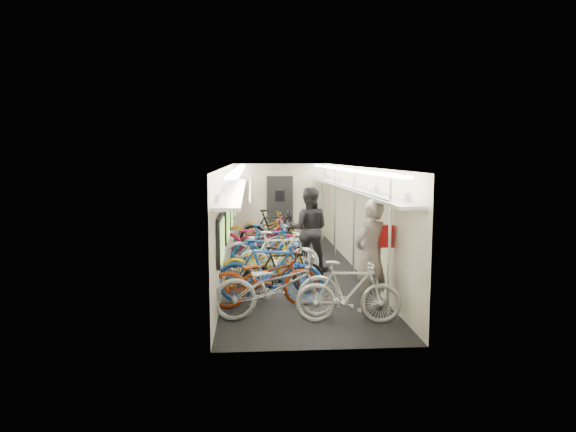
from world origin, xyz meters
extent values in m
plane|color=black|center=(0.00, 0.00, 0.00)|extent=(10.00, 10.00, 0.00)
plane|color=white|center=(0.00, 0.00, 2.40)|extent=(10.00, 10.00, 0.00)
plane|color=beige|center=(-1.50, 0.00, 1.20)|extent=(0.00, 10.00, 10.00)
plane|color=beige|center=(1.50, 0.00, 1.20)|extent=(0.00, 10.00, 10.00)
plane|color=beige|center=(0.00, 5.00, 1.20)|extent=(3.00, 0.00, 3.00)
plane|color=beige|center=(0.00, -5.00, 1.20)|extent=(3.00, 0.00, 3.00)
cube|color=black|center=(-1.46, -3.20, 1.25)|extent=(0.06, 1.10, 0.80)
cube|color=#9CBF53|center=(-1.42, -3.20, 1.25)|extent=(0.02, 0.96, 0.66)
cube|color=black|center=(-1.46, -1.00, 1.25)|extent=(0.06, 1.10, 0.80)
cube|color=#9CBF53|center=(-1.42, -1.00, 1.25)|extent=(0.02, 0.96, 0.66)
cube|color=black|center=(-1.46, 1.20, 1.25)|extent=(0.06, 1.10, 0.80)
cube|color=#9CBF53|center=(-1.42, 1.20, 1.25)|extent=(0.02, 0.96, 0.66)
cube|color=black|center=(-1.46, 3.40, 1.25)|extent=(0.06, 1.10, 0.80)
cube|color=#9CBF53|center=(-1.42, 3.40, 1.25)|extent=(0.02, 0.96, 0.66)
cube|color=yellow|center=(-1.45, -2.10, 1.30)|extent=(0.02, 0.22, 0.30)
cube|color=yellow|center=(-1.45, 0.10, 1.30)|extent=(0.02, 0.22, 0.30)
cube|color=yellow|center=(-1.45, 2.30, 1.30)|extent=(0.02, 0.22, 0.30)
cube|color=black|center=(0.00, 4.94, 1.00)|extent=(0.85, 0.08, 2.00)
cube|color=#999BA0|center=(-1.28, 0.00, 1.92)|extent=(0.40, 9.70, 0.05)
cube|color=#999BA0|center=(1.28, 0.00, 1.92)|extent=(0.40, 9.70, 0.05)
cylinder|color=silver|center=(-0.95, 0.00, 2.02)|extent=(0.04, 9.70, 0.04)
cylinder|color=silver|center=(0.95, 0.00, 2.02)|extent=(0.04, 9.70, 0.04)
cube|color=white|center=(-1.20, 0.00, 2.34)|extent=(0.18, 9.60, 0.04)
cube|color=white|center=(1.20, 0.00, 2.34)|extent=(0.18, 9.60, 0.04)
cylinder|color=silver|center=(1.25, -3.80, 1.20)|extent=(0.05, 0.05, 2.38)
cylinder|color=silver|center=(1.25, -1.00, 1.20)|extent=(0.05, 0.05, 2.38)
cylinder|color=silver|center=(1.25, 1.50, 1.20)|extent=(0.05, 0.05, 2.38)
cylinder|color=silver|center=(1.25, 4.00, 1.20)|extent=(0.05, 0.05, 2.38)
imported|color=#A2A2A7|center=(-0.53, -3.60, 0.54)|extent=(2.11, 0.89, 1.08)
imported|color=#1B46A3|center=(-0.62, -2.74, 0.58)|extent=(2.02, 0.92, 1.17)
imported|color=#933110|center=(-0.71, -2.92, 0.52)|extent=(2.03, 0.90, 1.03)
imported|color=black|center=(-0.34, -2.20, 0.48)|extent=(1.64, 0.67, 0.96)
imported|color=#BD9611|center=(-0.70, -1.41, 0.48)|extent=(1.93, 1.15, 0.96)
imported|color=white|center=(-0.36, -0.99, 0.54)|extent=(1.84, 0.75, 1.07)
imported|color=#A6A6AA|center=(-0.64, 0.15, 0.55)|extent=(2.20, 1.48, 1.09)
imported|color=navy|center=(-0.54, 0.07, 0.54)|extent=(1.88, 0.98, 1.09)
imported|color=maroon|center=(-0.80, 0.89, 0.57)|extent=(2.27, 1.08, 1.14)
imported|color=black|center=(-0.29, 2.38, 0.59)|extent=(1.96, 0.58, 1.17)
imported|color=#C17812|center=(-0.68, 2.83, 0.53)|extent=(2.10, 0.98, 1.06)
imported|color=#BCBDBF|center=(0.58, -3.91, 0.50)|extent=(1.71, 0.65, 1.00)
imported|color=slate|center=(-0.36, 3.32, 0.51)|extent=(1.97, 0.72, 1.03)
imported|color=gray|center=(1.07, -3.28, 0.96)|extent=(0.84, 0.79, 1.92)
imported|color=black|center=(0.38, -0.08, 0.96)|extent=(1.04, 0.88, 1.93)
cube|color=red|center=(1.34, -3.22, 1.28)|extent=(0.26, 0.14, 0.38)
camera|label=1|loc=(-0.94, -11.69, 2.63)|focal=32.00mm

